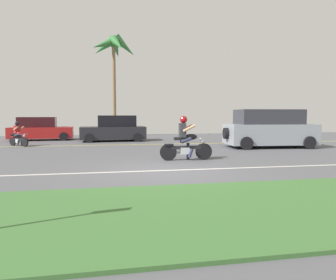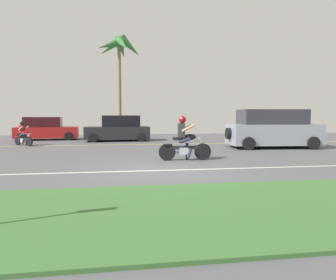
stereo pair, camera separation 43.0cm
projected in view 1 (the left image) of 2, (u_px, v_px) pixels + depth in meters
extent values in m
cube|color=#545459|center=(153.00, 158.00, 12.37)|extent=(56.00, 30.00, 0.04)
cube|color=#3D6B33|center=(207.00, 210.00, 5.41)|extent=(56.00, 3.80, 0.06)
cube|color=silver|center=(166.00, 170.00, 9.42)|extent=(50.40, 0.12, 0.01)
cube|color=yellow|center=(140.00, 144.00, 17.77)|extent=(50.40, 0.12, 0.01)
cylinder|color=black|center=(204.00, 152.00, 11.66)|extent=(0.63, 0.11, 0.63)
cylinder|color=black|center=(168.00, 152.00, 11.46)|extent=(0.63, 0.11, 0.63)
cylinder|color=#B7BAC1|center=(201.00, 145.00, 11.63)|extent=(0.28, 0.06, 0.55)
cube|color=black|center=(186.00, 147.00, 11.55)|extent=(1.14, 0.14, 0.13)
cube|color=#B7BAC1|center=(185.00, 151.00, 11.55)|extent=(0.34, 0.22, 0.25)
ellipsoid|color=black|center=(191.00, 137.00, 11.54)|extent=(0.46, 0.25, 0.23)
cube|color=black|center=(181.00, 139.00, 11.49)|extent=(0.51, 0.24, 0.10)
cube|color=black|center=(169.00, 145.00, 11.44)|extent=(0.34, 0.18, 0.06)
cylinder|color=#B7BAC1|center=(199.00, 138.00, 11.59)|extent=(0.06, 0.65, 0.04)
sphere|color=#B7BAC1|center=(202.00, 141.00, 11.62)|extent=(0.15, 0.15, 0.15)
cylinder|color=#B7BAC1|center=(178.00, 152.00, 11.64)|extent=(0.52, 0.09, 0.07)
cube|color=#2D2D33|center=(182.00, 130.00, 11.47)|extent=(0.24, 0.34, 0.52)
sphere|color=maroon|center=(184.00, 120.00, 11.45)|extent=(0.27, 0.27, 0.27)
cylinder|color=#2D334C|center=(186.00, 140.00, 11.42)|extent=(0.42, 0.15, 0.26)
cylinder|color=#2D334C|center=(185.00, 140.00, 11.62)|extent=(0.42, 0.15, 0.26)
cylinder|color=#2D334C|center=(188.00, 151.00, 11.72)|extent=(0.12, 0.12, 0.64)
cylinder|color=#2D334C|center=(191.00, 153.00, 11.46)|extent=(0.22, 0.12, 0.35)
cylinder|color=tan|center=(189.00, 128.00, 11.29)|extent=(0.48, 0.11, 0.30)
cylinder|color=tan|center=(187.00, 128.00, 11.70)|extent=(0.48, 0.11, 0.30)
cube|color=#8C939E|center=(270.00, 134.00, 16.19)|extent=(4.66, 2.31, 1.05)
cube|color=#2D2F36|center=(268.00, 117.00, 16.10)|extent=(3.38, 1.94, 0.76)
cylinder|color=black|center=(246.00, 143.00, 15.05)|extent=(0.65, 0.27, 0.64)
cylinder|color=black|center=(309.00, 143.00, 15.41)|extent=(0.65, 0.27, 0.64)
cylinder|color=black|center=(233.00, 140.00, 17.02)|extent=(0.65, 0.27, 0.64)
cylinder|color=black|center=(289.00, 139.00, 17.38)|extent=(0.65, 0.27, 0.64)
cylinder|color=black|center=(226.00, 133.00, 15.92)|extent=(0.24, 0.59, 0.58)
cube|color=#AD1E1E|center=(42.00, 132.00, 20.84)|extent=(4.19, 1.97, 0.73)
cube|color=#351116|center=(37.00, 122.00, 20.72)|extent=(2.46, 1.61, 0.68)
cylinder|color=black|center=(15.00, 137.00, 19.68)|extent=(0.57, 0.22, 0.56)
cylinder|color=black|center=(64.00, 136.00, 20.42)|extent=(0.57, 0.22, 0.56)
cylinder|color=black|center=(21.00, 136.00, 21.29)|extent=(0.57, 0.22, 0.56)
cylinder|color=black|center=(65.00, 135.00, 22.04)|extent=(0.57, 0.22, 0.56)
cube|color=#232328|center=(113.00, 133.00, 20.10)|extent=(4.23, 2.03, 0.79)
cube|color=black|center=(117.00, 121.00, 20.10)|extent=(2.48, 1.69, 0.73)
cylinder|color=black|center=(134.00, 136.00, 21.35)|extent=(0.57, 0.21, 0.56)
cylinder|color=black|center=(90.00, 136.00, 20.66)|extent=(0.57, 0.21, 0.56)
cylinder|color=black|center=(138.00, 137.00, 19.59)|extent=(0.57, 0.21, 0.56)
cylinder|color=black|center=(89.00, 138.00, 18.90)|extent=(0.57, 0.21, 0.56)
cylinder|color=#846B4C|center=(114.00, 90.00, 24.78)|extent=(0.27, 0.27, 7.41)
sphere|color=#337538|center=(114.00, 43.00, 24.49)|extent=(0.71, 0.71, 0.71)
cone|color=#337538|center=(125.00, 46.00, 24.66)|extent=(1.94, 0.72, 1.90)
cone|color=#337538|center=(116.00, 48.00, 25.40)|extent=(1.19, 2.17, 1.70)
cone|color=#337538|center=(104.00, 47.00, 24.84)|extent=(2.15, 1.72, 1.59)
cone|color=#337538|center=(103.00, 44.00, 23.92)|extent=(2.19, 1.68, 1.40)
cone|color=#337538|center=(117.00, 44.00, 23.73)|extent=(1.36, 2.21, 1.61)
cylinder|color=black|center=(25.00, 142.00, 16.50)|extent=(0.43, 0.40, 0.51)
cylinder|color=black|center=(13.00, 141.00, 17.07)|extent=(0.43, 0.40, 0.51)
cylinder|color=#B7BAC1|center=(24.00, 138.00, 16.53)|extent=(0.20, 0.18, 0.44)
cube|color=black|center=(19.00, 139.00, 16.78)|extent=(0.75, 0.68, 0.10)
cube|color=#B7BAC1|center=(18.00, 141.00, 16.81)|extent=(0.32, 0.31, 0.20)
ellipsoid|color=maroon|center=(20.00, 133.00, 16.67)|extent=(0.37, 0.20, 0.19)
cube|color=black|center=(17.00, 134.00, 16.84)|extent=(0.43, 0.41, 0.08)
cube|color=maroon|center=(13.00, 137.00, 17.05)|extent=(0.29, 0.28, 0.05)
cylinder|color=#B7BAC1|center=(23.00, 134.00, 16.55)|extent=(0.37, 0.41, 0.03)
sphere|color=#B7BAC1|center=(24.00, 136.00, 16.50)|extent=(0.12, 0.12, 0.12)
cylinder|color=#B7BAC1|center=(18.00, 142.00, 17.00)|extent=(0.36, 0.33, 0.06)
cube|color=maroon|center=(17.00, 129.00, 16.80)|extent=(0.32, 0.33, 0.43)
sphere|color=black|center=(17.00, 123.00, 16.75)|extent=(0.22, 0.22, 0.22)
cylinder|color=#2D334C|center=(17.00, 135.00, 16.69)|extent=(0.33, 0.31, 0.21)
cylinder|color=#2D334C|center=(20.00, 135.00, 16.84)|extent=(0.33, 0.31, 0.21)
cylinder|color=#2D334C|center=(22.00, 141.00, 16.84)|extent=(0.13, 0.13, 0.52)
cylinder|color=#2D334C|center=(18.00, 142.00, 16.64)|extent=(0.19, 0.18, 0.29)
cylinder|color=tan|center=(16.00, 128.00, 16.56)|extent=(0.34, 0.31, 0.24)
cylinder|color=tan|center=(22.00, 128.00, 16.85)|extent=(0.34, 0.31, 0.24)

